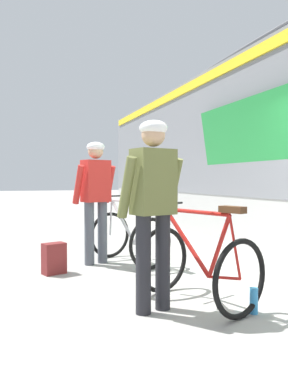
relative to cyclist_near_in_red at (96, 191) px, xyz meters
The scene contains 7 objects.
ground_plane 2.34m from the cyclist_near_in_red, 51.19° to the right, with size 80.00×80.00×0.00m, color #A09E99.
cyclist_near_in_red is the anchor object (origin of this frame).
cyclist_far_in_olive 2.15m from the cyclist_near_in_red, 87.92° to the right, with size 0.66×0.41×1.76m.
bicycle_near_silver 0.81m from the cyclist_near_in_red, 16.18° to the right, with size 1.01×1.24×0.99m.
bicycle_far_red 2.28m from the cyclist_near_in_red, 75.26° to the right, with size 1.03×1.25×0.99m.
backpack_on_platform 1.14m from the cyclist_near_in_red, 147.22° to the right, with size 0.28×0.18×0.40m, color maroon.
water_bottle_near_the_bikes 2.84m from the cyclist_near_in_red, 69.90° to the right, with size 0.08×0.08×0.24m, color #338CCC.
Camera 1 is at (-2.46, -3.81, 1.22)m, focal length 35.81 mm.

